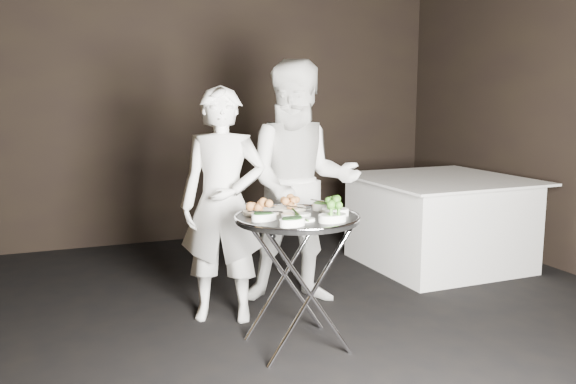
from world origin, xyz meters
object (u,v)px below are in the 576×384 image
object	(u,v)px
waiter_left	(223,205)
waiter_right	(301,184)
tray_stand	(297,276)
serving_tray	(297,218)
dining_table	(439,221)

from	to	relation	value
waiter_left	waiter_right	bearing A→B (deg)	35.42
tray_stand	waiter_left	size ratio (longest dim) A/B	0.50
tray_stand	serving_tray	distance (m)	0.36
serving_tray	dining_table	distance (m)	2.29
tray_stand	dining_table	distance (m)	2.25
serving_tray	waiter_right	size ratio (longest dim) A/B	0.42
dining_table	tray_stand	bearing A→B (deg)	-147.22
waiter_right	tray_stand	bearing A→B (deg)	-96.07
waiter_right	dining_table	distance (m)	1.69
waiter_right	waiter_left	bearing A→B (deg)	-150.33
dining_table	serving_tray	bearing A→B (deg)	-147.22
tray_stand	waiter_right	distance (m)	0.95
tray_stand	waiter_right	xyz separation A→B (m)	(0.35, 0.77, 0.44)
dining_table	waiter_left	bearing A→B (deg)	-165.13
serving_tray	waiter_right	xyz separation A→B (m)	(0.35, 0.77, 0.08)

